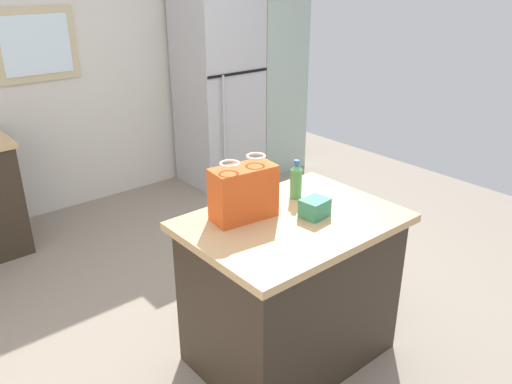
{
  "coord_description": "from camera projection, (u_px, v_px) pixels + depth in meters",
  "views": [
    {
      "loc": [
        -1.83,
        -2.11,
        2.08
      ],
      "look_at": [
        -0.14,
        -0.09,
        0.93
      ],
      "focal_mm": 36.03,
      "sensor_mm": 36.0,
      "label": 1
    }
  ],
  "objects": [
    {
      "name": "kitchen_island",
      "position": [
        291.0,
        289.0,
        2.85
      ],
      "size": [
        1.11,
        0.81,
        0.88
      ],
      "color": "#33281E",
      "rests_on": "ground"
    },
    {
      "name": "ground",
      "position": [
        263.0,
        312.0,
        3.39
      ],
      "size": [
        6.25,
        6.25,
        0.0
      ],
      "primitive_type": "plane",
      "color": "gray"
    },
    {
      "name": "bottle",
      "position": [
        296.0,
        181.0,
        2.88
      ],
      "size": [
        0.07,
        0.07,
        0.23
      ],
      "color": "#4C9956",
      "rests_on": "kitchen_island"
    },
    {
      "name": "back_wall",
      "position": [
        83.0,
        63.0,
        4.6
      ],
      "size": [
        5.21,
        0.13,
        2.6
      ],
      "color": "silver",
      "rests_on": "ground"
    },
    {
      "name": "refrigerator",
      "position": [
        219.0,
        91.0,
        5.17
      ],
      "size": [
        0.72,
        0.68,
        1.89
      ],
      "color": "#B7B7BC",
      "rests_on": "ground"
    },
    {
      "name": "shopping_bag",
      "position": [
        243.0,
        192.0,
        2.63
      ],
      "size": [
        0.35,
        0.2,
        0.33
      ],
      "color": "#DB511E",
      "rests_on": "kitchen_island"
    },
    {
      "name": "tall_cabinet",
      "position": [
        269.0,
        77.0,
        5.55
      ],
      "size": [
        0.59,
        0.61,
        2.01
      ],
      "color": "#9EB2A8",
      "rests_on": "ground"
    },
    {
      "name": "small_box",
      "position": [
        315.0,
        208.0,
        2.68
      ],
      "size": [
        0.15,
        0.13,
        0.1
      ],
      "primitive_type": "cube",
      "rotation": [
        0.0,
        0.0,
        0.1
      ],
      "color": "#388E66",
      "rests_on": "kitchen_island"
    }
  ]
}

